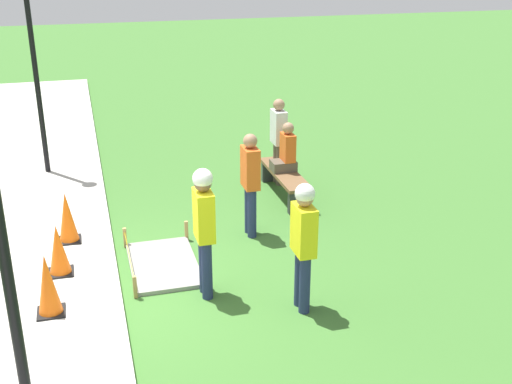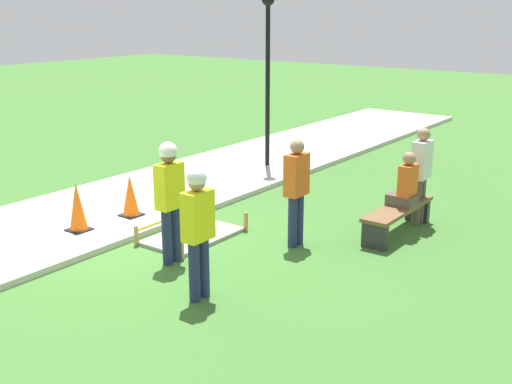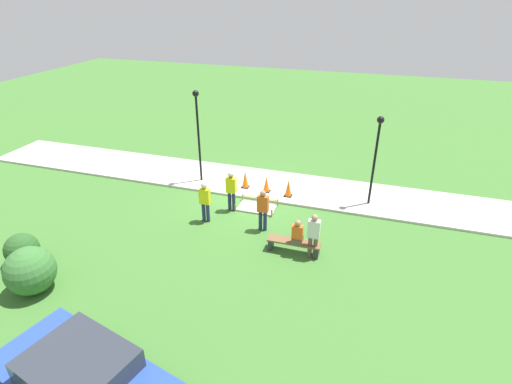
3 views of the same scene
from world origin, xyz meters
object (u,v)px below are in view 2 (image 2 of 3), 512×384
object	(u,v)px
worker_assistant	(198,223)
bystander_in_gray_shirt	(421,171)
traffic_cone_sidewalk_edge	(77,207)
park_bench	(398,214)
worker_supervisor	(170,192)
lamppost_far	(268,54)
person_seated_on_bench	(406,185)
bystander_in_orange_shirt	(296,187)
traffic_cone_near_patch	(177,182)
traffic_cone_far_patch	(130,196)

from	to	relation	value
worker_assistant	bystander_in_gray_shirt	world-z (taller)	worker_assistant
traffic_cone_sidewalk_edge	park_bench	distance (m)	5.12
traffic_cone_sidewalk_edge	worker_supervisor	xyz separation A→B (m)	(-0.08, 1.96, 0.56)
park_bench	lamppost_far	world-z (taller)	lamppost_far
person_seated_on_bench	bystander_in_orange_shirt	bearing A→B (deg)	-35.20
traffic_cone_sidewalk_edge	worker_assistant	distance (m)	3.16
person_seated_on_bench	bystander_in_orange_shirt	distance (m)	1.89
traffic_cone_near_patch	person_seated_on_bench	xyz separation A→B (m)	(-1.22, 3.86, 0.32)
park_bench	person_seated_on_bench	size ratio (longest dim) A/B	2.05
traffic_cone_near_patch	bystander_in_orange_shirt	xyz separation A→B (m)	(0.32, 2.77, 0.45)
traffic_cone_near_patch	lamppost_far	bearing A→B (deg)	-173.40
traffic_cone_far_patch	bystander_in_orange_shirt	size ratio (longest dim) A/B	0.43
worker_assistant	bystander_in_orange_shirt	distance (m)	2.29
traffic_cone_sidewalk_edge	person_seated_on_bench	size ratio (longest dim) A/B	0.90
park_bench	bystander_in_orange_shirt	xyz separation A→B (m)	(1.42, -1.04, 0.61)
park_bench	bystander_in_gray_shirt	xyz separation A→B (m)	(-0.66, 0.07, 0.60)
worker_assistant	park_bench	bearing A→B (deg)	165.21
traffic_cone_sidewalk_edge	worker_assistant	world-z (taller)	worker_assistant
person_seated_on_bench	bystander_in_orange_shirt	world-z (taller)	bystander_in_orange_shirt
traffic_cone_far_patch	lamppost_far	size ratio (longest dim) A/B	0.19
worker_supervisor	worker_assistant	distance (m)	1.29
worker_supervisor	traffic_cone_sidewalk_edge	bearing A→B (deg)	-87.52
bystander_in_orange_shirt	lamppost_far	size ratio (longest dim) A/B	0.45
person_seated_on_bench	bystander_in_gray_shirt	size ratio (longest dim) A/B	0.54
worker_supervisor	lamppost_far	world-z (taller)	lamppost_far
worker_assistant	bystander_in_gray_shirt	size ratio (longest dim) A/B	1.03
worker_supervisor	bystander_in_gray_shirt	xyz separation A→B (m)	(-3.71, 2.16, -0.12)
traffic_cone_near_patch	worker_supervisor	size ratio (longest dim) A/B	0.44
park_bench	bystander_in_orange_shirt	size ratio (longest dim) A/B	1.10
traffic_cone_sidewalk_edge	traffic_cone_near_patch	bearing A→B (deg)	173.39
park_bench	worker_supervisor	bearing A→B (deg)	-34.28
traffic_cone_near_patch	traffic_cone_sidewalk_edge	size ratio (longest dim) A/B	0.98
traffic_cone_near_patch	bystander_in_orange_shirt	size ratio (longest dim) A/B	0.47
worker_assistant	lamppost_far	size ratio (longest dim) A/B	0.46
traffic_cone_far_patch	worker_supervisor	bearing A→B (deg)	63.19
person_seated_on_bench	worker_supervisor	world-z (taller)	worker_supervisor
traffic_cone_sidewalk_edge	worker_assistant	bearing A→B (deg)	79.42
traffic_cone_sidewalk_edge	bystander_in_gray_shirt	bearing A→B (deg)	132.70
traffic_cone_near_patch	worker_assistant	distance (m)	3.88
traffic_cone_near_patch	lamppost_far	size ratio (longest dim) A/B	0.21
worker_assistant	bystander_in_orange_shirt	xyz separation A→B (m)	(-2.29, -0.05, -0.06)
park_bench	worker_supervisor	size ratio (longest dim) A/B	1.03
lamppost_far	bystander_in_gray_shirt	bearing A→B (deg)	69.45
traffic_cone_far_patch	person_seated_on_bench	distance (m)	4.58
traffic_cone_far_patch	worker_supervisor	xyz separation A→B (m)	(0.93, 1.85, 0.60)
bystander_in_gray_shirt	person_seated_on_bench	bearing A→B (deg)	-2.42
traffic_cone_near_patch	person_seated_on_bench	distance (m)	4.06
traffic_cone_sidewalk_edge	lamppost_far	size ratio (longest dim) A/B	0.21
traffic_cone_sidewalk_edge	worker_assistant	xyz separation A→B (m)	(0.57, 3.06, 0.51)
traffic_cone_far_patch	park_bench	distance (m)	4.47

